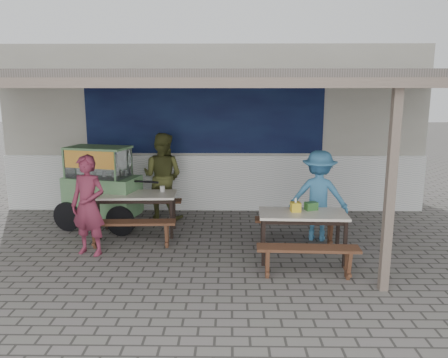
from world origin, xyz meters
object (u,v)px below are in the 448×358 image
at_px(table_left, 137,198).
at_px(bench_left_street, 131,228).
at_px(bench_right_wall, 297,226).
at_px(tissue_box, 296,207).
at_px(vendor_cart, 101,184).
at_px(donation_box, 311,206).
at_px(table_right, 303,218).
at_px(patron_right_table, 319,196).
at_px(bench_right_street, 308,255).
at_px(bench_left_wall, 144,206).
at_px(patron_street_side, 88,205).
at_px(patron_wall_side, 163,176).
at_px(condiment_jar, 162,189).
at_px(condiment_bowl, 125,192).

height_order(table_left, bench_left_street, table_left).
distance_m(bench_right_wall, tissue_box, 0.78).
bearing_deg(vendor_cart, donation_box, -6.76).
bearing_deg(tissue_box, vendor_cart, 156.39).
relative_size(bench_right_wall, donation_box, 7.65).
bearing_deg(table_right, donation_box, 47.89).
bearing_deg(tissue_box, table_left, 157.04).
bearing_deg(vendor_cart, patron_right_table, 5.55).
distance_m(table_left, bench_right_street, 3.34).
distance_m(bench_left_wall, donation_box, 3.46).
bearing_deg(patron_right_table, tissue_box, 73.02).
bearing_deg(tissue_box, patron_right_table, 59.30).
bearing_deg(donation_box, bench_left_wall, 149.41).
bearing_deg(table_right, vendor_cart, 158.25).
distance_m(patron_street_side, patron_wall_side, 2.18).
distance_m(patron_street_side, condiment_jar, 1.53).
height_order(bench_left_street, vendor_cart, vendor_cart).
bearing_deg(bench_left_wall, bench_left_street, -90.00).
bearing_deg(vendor_cart, condiment_jar, 5.38).
bearing_deg(patron_wall_side, bench_left_wall, 58.40).
height_order(table_right, patron_street_side, patron_street_side).
height_order(bench_left_wall, table_right, table_right).
xyz_separation_m(table_left, patron_street_side, (-0.55, -1.00, 0.13)).
bearing_deg(table_left, bench_left_street, -90.00).
relative_size(table_left, patron_street_side, 0.89).
bearing_deg(patron_right_table, donation_box, 84.81).
distance_m(table_right, bench_right_street, 0.75).
height_order(bench_right_street, condiment_jar, condiment_jar).
bearing_deg(condiment_bowl, table_left, -7.61).
xyz_separation_m(bench_right_wall, vendor_cart, (-3.54, 0.89, 0.51)).
bearing_deg(vendor_cart, bench_left_street, -39.78).
bearing_deg(bench_right_street, bench_left_street, 158.98).
xyz_separation_m(patron_right_table, condiment_bowl, (-3.41, 0.27, -0.01)).
relative_size(bench_left_street, bench_left_wall, 1.00).
relative_size(vendor_cart, tissue_box, 13.84).
bearing_deg(condiment_bowl, patron_right_table, -4.51).
bearing_deg(patron_street_side, bench_left_street, 42.97).
relative_size(patron_street_side, condiment_bowl, 8.80).
height_order(patron_wall_side, condiment_bowl, patron_wall_side).
xyz_separation_m(vendor_cart, patron_street_side, (0.19, -1.36, -0.04)).
bearing_deg(condiment_jar, tissue_box, -30.33).
height_order(bench_left_street, patron_right_table, patron_right_table).
xyz_separation_m(bench_right_wall, donation_box, (0.13, -0.51, 0.48)).
distance_m(patron_wall_side, donation_box, 3.31).
height_order(patron_street_side, donation_box, patron_street_side).
bearing_deg(condiment_jar, bench_left_street, -114.58).
relative_size(bench_left_street, donation_box, 8.05).
bearing_deg(tissue_box, bench_right_wall, 77.95).
relative_size(bench_right_wall, condiment_jar, 13.82).
height_order(bench_right_wall, patron_right_table, patron_right_table).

